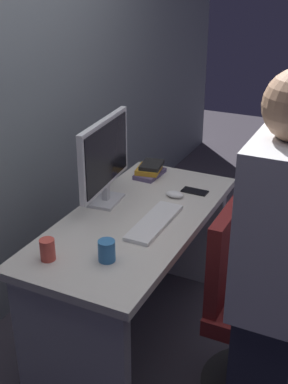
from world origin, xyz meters
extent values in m
plane|color=#3D3842|center=(0.00, 0.00, 0.00)|extent=(9.00, 9.00, 0.00)
cube|color=beige|center=(0.00, 0.00, 0.71)|extent=(1.38, 0.64, 0.04)
cube|color=#B2B2B7|center=(-0.63, 0.00, 0.34)|extent=(0.06, 0.56, 0.69)
cube|color=#B2B2B7|center=(0.63, 0.00, 0.34)|extent=(0.06, 0.56, 0.69)
cylinder|color=black|center=(-0.13, -0.71, 0.23)|extent=(0.05, 0.05, 0.39)
cube|color=maroon|center=(-0.13, -0.71, 0.46)|extent=(0.44, 0.44, 0.08)
cube|color=maroon|center=(-0.13, -0.52, 0.72)|extent=(0.40, 0.06, 0.44)
cube|color=silver|center=(-0.53, -0.81, 1.14)|extent=(0.40, 0.24, 0.58)
cube|color=silver|center=(0.09, 0.22, 0.73)|extent=(0.21, 0.16, 0.02)
cube|color=silver|center=(0.09, 0.22, 0.78)|extent=(0.04, 0.03, 0.08)
cube|color=silver|center=(0.09, 0.22, 1.00)|extent=(0.54, 0.08, 0.36)
cube|color=black|center=(0.09, 0.20, 1.00)|extent=(0.50, 0.05, 0.32)
cube|color=white|center=(-0.02, -0.12, 0.74)|extent=(0.43, 0.13, 0.02)
ellipsoid|color=white|center=(0.30, -0.09, 0.74)|extent=(0.06, 0.10, 0.03)
cylinder|color=#3372B2|center=(-0.41, -0.07, 0.77)|extent=(0.07, 0.07, 0.10)
cylinder|color=#D84C3F|center=(-0.51, 0.16, 0.78)|extent=(0.07, 0.07, 0.10)
cube|color=#594C72|center=(0.51, 0.16, 0.74)|extent=(0.21, 0.13, 0.02)
cube|color=gold|center=(0.51, 0.17, 0.77)|extent=(0.18, 0.16, 0.03)
cube|color=black|center=(0.53, 0.15, 0.79)|extent=(0.18, 0.14, 0.02)
cube|color=black|center=(0.41, -0.17, 0.73)|extent=(0.07, 0.15, 0.01)
cube|color=maroon|center=(0.69, -0.65, 0.13)|extent=(0.34, 0.14, 0.26)
torus|color=maroon|center=(0.69, -0.65, 0.29)|extent=(0.18, 0.02, 0.18)
camera|label=1|loc=(-2.00, -1.02, 1.91)|focal=46.92mm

